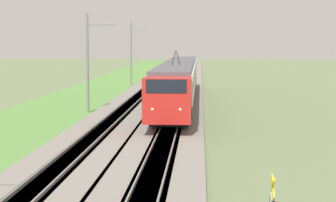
{
  "coord_description": "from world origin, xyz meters",
  "views": [
    {
      "loc": [
        -14.62,
        -6.19,
        5.83
      ],
      "look_at": [
        24.83,
        -4.22,
        2.2
      ],
      "focal_mm": 70.0,
      "sensor_mm": 36.0,
      "label": 1
    }
  ],
  "objects": [
    {
      "name": "ballast_main",
      "position": [
        50.0,
        0.0,
        0.15
      ],
      "size": [
        240.0,
        4.4,
        0.3
      ],
      "color": "gray",
      "rests_on": "ground"
    },
    {
      "name": "ballast_adjacent",
      "position": [
        50.0,
        -4.22,
        0.15
      ],
      "size": [
        240.0,
        4.4,
        0.3
      ],
      "color": "gray",
      "rests_on": "ground"
    },
    {
      "name": "track_main",
      "position": [
        50.0,
        0.0,
        0.16
      ],
      "size": [
        240.0,
        1.57,
        0.45
      ],
      "color": "#4C4238",
      "rests_on": "ground"
    },
    {
      "name": "track_adjacent",
      "position": [
        50.0,
        -4.22,
        0.16
      ],
      "size": [
        240.0,
        1.57,
        0.45
      ],
      "color": "#4C4238",
      "rests_on": "ground"
    },
    {
      "name": "grass_verge",
      "position": [
        50.0,
        5.88,
        0.06
      ],
      "size": [
        240.0,
        8.57,
        0.12
      ],
      "color": "#5B8E42",
      "rests_on": "ground"
    },
    {
      "name": "passenger_train",
      "position": [
        44.76,
        -4.22,
        2.35
      ],
      "size": [
        43.28,
        2.97,
        5.01
      ],
      "rotation": [
        0.0,
        0.0,
        3.14
      ],
      "color": "red",
      "rests_on": "ground"
    },
    {
      "name": "catenary_mast_mid",
      "position": [
        37.01,
        2.74,
        4.15
      ],
      "size": [
        0.22,
        2.56,
        8.03
      ],
      "color": "slate",
      "rests_on": "ground"
    },
    {
      "name": "catenary_mast_far",
      "position": [
        69.78,
        2.74,
        4.3
      ],
      "size": [
        0.22,
        2.56,
        8.31
      ],
      "color": "slate",
      "rests_on": "ground"
    }
  ]
}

